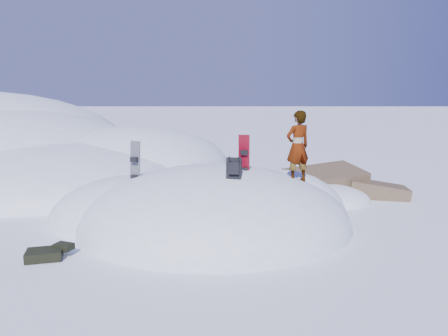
{
  "coord_description": "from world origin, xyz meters",
  "views": [
    {
      "loc": [
        0.33,
        -10.75,
        3.56
      ],
      "look_at": [
        0.27,
        0.3,
        1.42
      ],
      "focal_mm": 35.0,
      "sensor_mm": 36.0,
      "label": 1
    }
  ],
  "objects_px": {
    "snowboard_dark": "(135,170)",
    "person": "(298,147)",
    "snowboard_red": "(244,163)",
    "backpack": "(234,168)"
  },
  "relations": [
    {
      "from": "snowboard_red",
      "to": "snowboard_dark",
      "type": "relative_size",
      "value": 0.96
    },
    {
      "from": "snowboard_dark",
      "to": "snowboard_red",
      "type": "bearing_deg",
      "value": 21.75
    },
    {
      "from": "snowboard_dark",
      "to": "person",
      "type": "xyz_separation_m",
      "value": [
        4.11,
        0.0,
        0.61
      ]
    },
    {
      "from": "snowboard_red",
      "to": "backpack",
      "type": "height_order",
      "value": "snowboard_red"
    },
    {
      "from": "snowboard_red",
      "to": "person",
      "type": "distance_m",
      "value": 1.41
    },
    {
      "from": "person",
      "to": "backpack",
      "type": "bearing_deg",
      "value": 4.07
    },
    {
      "from": "snowboard_red",
      "to": "backpack",
      "type": "distance_m",
      "value": 0.76
    },
    {
      "from": "backpack",
      "to": "person",
      "type": "xyz_separation_m",
      "value": [
        1.61,
        0.89,
        0.38
      ]
    },
    {
      "from": "snowboard_red",
      "to": "person",
      "type": "height_order",
      "value": "person"
    },
    {
      "from": "snowboard_red",
      "to": "person",
      "type": "bearing_deg",
      "value": 14.43
    }
  ]
}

